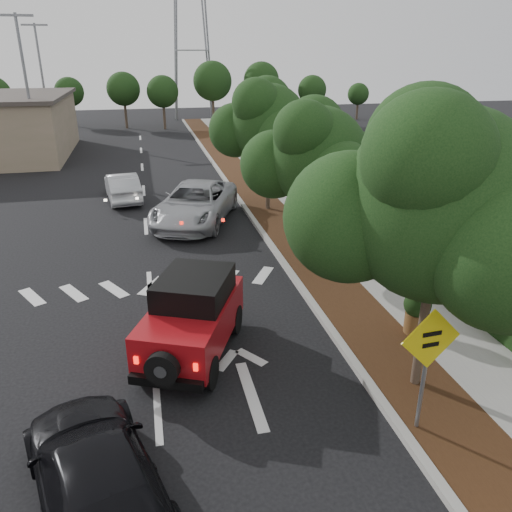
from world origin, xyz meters
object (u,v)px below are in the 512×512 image
object	(u,v)px
speed_hump_sign	(428,354)
red_jeep	(194,314)
silver_suv_ahead	(195,203)
black_suv_oncoming	(96,475)

from	to	relation	value
speed_hump_sign	red_jeep	bearing A→B (deg)	131.14
red_jeep	silver_suv_ahead	bearing A→B (deg)	107.60
silver_suv_ahead	black_suv_oncoming	size ratio (longest dim) A/B	1.30
red_jeep	black_suv_oncoming	distance (m)	4.75
silver_suv_ahead	black_suv_oncoming	bearing A→B (deg)	-80.76
black_suv_oncoming	silver_suv_ahead	bearing A→B (deg)	-119.11
red_jeep	silver_suv_ahead	xyz separation A→B (m)	(1.11, 10.09, -0.18)
black_suv_oncoming	speed_hump_sign	world-z (taller)	speed_hump_sign
silver_suv_ahead	black_suv_oncoming	world-z (taller)	silver_suv_ahead
black_suv_oncoming	speed_hump_sign	bearing A→B (deg)	167.39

